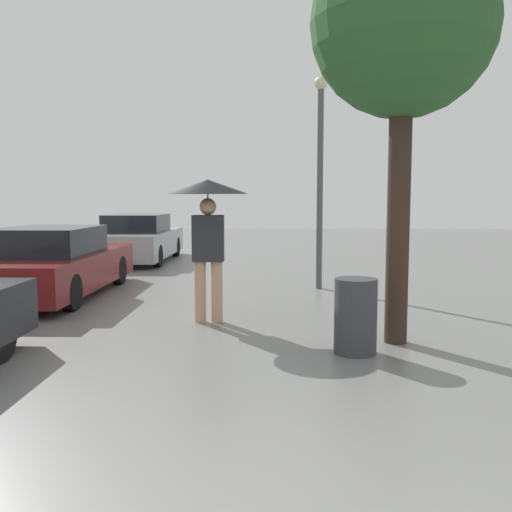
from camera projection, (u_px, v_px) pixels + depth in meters
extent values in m
cylinder|color=tan|center=(200.00, 292.00, 8.01)|extent=(0.16, 0.16, 0.86)
cylinder|color=tan|center=(217.00, 292.00, 8.00)|extent=(0.16, 0.16, 0.86)
cube|color=#2D2D33|center=(208.00, 238.00, 7.93)|extent=(0.43, 0.25, 0.65)
sphere|color=tan|center=(208.00, 207.00, 7.88)|extent=(0.23, 0.23, 0.23)
cylinder|color=#515456|center=(208.00, 218.00, 7.90)|extent=(0.02, 0.02, 0.68)
cone|color=black|center=(208.00, 187.00, 7.86)|extent=(1.12, 1.12, 0.20)
cube|color=maroon|center=(55.00, 270.00, 10.20)|extent=(1.72, 4.45, 0.61)
cube|color=black|center=(49.00, 241.00, 9.92)|extent=(1.46, 2.00, 0.47)
cylinder|color=black|center=(43.00, 270.00, 11.61)|extent=(0.18, 0.58, 0.58)
cylinder|color=black|center=(119.00, 270.00, 11.56)|extent=(0.18, 0.58, 0.58)
cylinder|color=black|center=(71.00, 292.00, 8.82)|extent=(0.18, 0.58, 0.58)
cube|color=#9EA3A8|center=(139.00, 243.00, 15.78)|extent=(1.73, 4.42, 0.68)
cube|color=black|center=(137.00, 223.00, 15.50)|extent=(1.47, 1.99, 0.47)
cylinder|color=black|center=(125.00, 247.00, 17.18)|extent=(0.18, 0.57, 0.57)
cylinder|color=black|center=(176.00, 247.00, 17.14)|extent=(0.18, 0.57, 0.57)
cylinder|color=black|center=(97.00, 256.00, 14.46)|extent=(0.18, 0.57, 0.57)
cylinder|color=black|center=(157.00, 256.00, 14.41)|extent=(0.18, 0.57, 0.57)
cylinder|color=#38281E|center=(398.00, 212.00, 6.76)|extent=(0.27, 0.27, 3.15)
sphere|color=#2D5B2D|center=(403.00, 24.00, 6.54)|extent=(2.15, 2.15, 2.15)
cylinder|color=#515456|center=(320.00, 190.00, 10.85)|extent=(0.12, 0.12, 3.81)
sphere|color=beige|center=(321.00, 83.00, 10.65)|extent=(0.25, 0.25, 0.25)
cylinder|color=#38383D|center=(355.00, 316.00, 6.38)|extent=(0.48, 0.48, 0.85)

